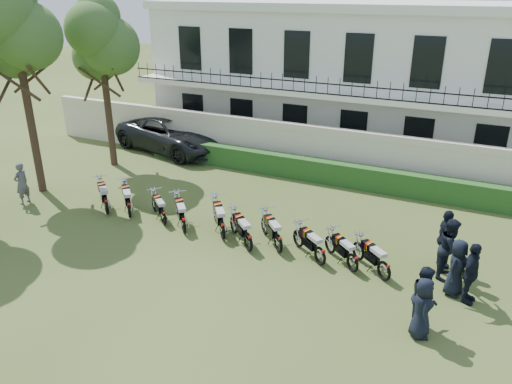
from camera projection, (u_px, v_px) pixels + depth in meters
ground at (225, 247)px, 16.79m from camera, size 100.00×100.00×0.00m
perimeter_wall at (309, 149)px, 23.00m from camera, size 30.00×0.35×2.30m
hedge at (323, 171)px, 22.19m from camera, size 18.00×0.60×1.00m
building at (349, 74)px, 26.98m from camera, size 20.40×9.60×7.40m
tree_west_mid at (15, 28)px, 18.86m from camera, size 3.40×3.20×8.82m
tree_west_near at (101, 40)px, 22.29m from camera, size 3.40×3.20×7.90m
motorcycle_0 at (106, 202)px, 18.99m from camera, size 1.65×1.44×1.14m
motorcycle_1 at (129, 205)px, 18.72m from camera, size 1.51×1.56×1.13m
motorcycle_2 at (163, 214)px, 18.16m from camera, size 1.50×1.25×1.02m
motorcycle_3 at (183, 220)px, 17.55m from camera, size 1.44×1.58×1.11m
motorcycle_4 at (222, 226)px, 17.10m from camera, size 1.42×1.71×1.16m
motorcycle_5 at (248, 238)px, 16.33m from camera, size 1.58×1.45×1.12m
motorcycle_6 at (279, 239)px, 16.25m from camera, size 1.46×1.53×1.10m
motorcycle_7 at (320, 252)px, 15.53m from camera, size 1.58×1.24×1.05m
motorcycle_8 at (353, 259)px, 15.16m from camera, size 1.49×1.27×1.02m
motorcycle_9 at (384, 266)px, 14.71m from camera, size 1.53×1.31×1.05m
suv at (173, 134)px, 26.26m from camera, size 6.99×4.34×1.81m
inspector at (22, 184)px, 19.85m from camera, size 0.43×0.64×1.72m
officer_0 at (422, 308)px, 12.26m from camera, size 0.75×0.92×1.63m
officer_1 at (424, 297)px, 12.62m from camera, size 0.75×0.91×1.72m
officer_2 at (471, 273)px, 13.57m from camera, size 0.64×1.12×1.81m
officer_3 at (457, 267)px, 13.96m from camera, size 0.78×0.96×1.70m
officer_4 at (451, 248)px, 14.78m from camera, size 0.84×1.01×1.89m
officer_5 at (445, 239)px, 15.31m from camera, size 0.79×1.20×1.90m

